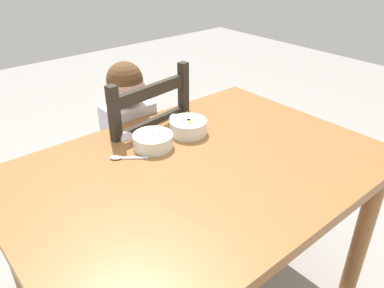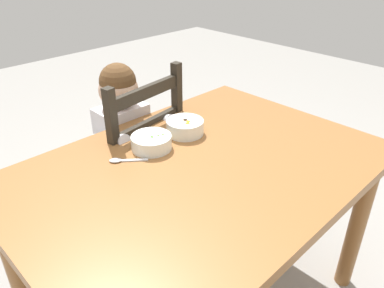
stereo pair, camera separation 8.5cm
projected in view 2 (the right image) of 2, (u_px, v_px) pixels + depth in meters
name	position (u px, v px, depth m)	size (l,w,h in m)	color
dining_table	(201.00, 188.00, 1.36)	(1.30, 0.92, 0.73)	#955F31
dining_chair	(130.00, 168.00, 1.78)	(0.47, 0.47, 0.95)	#29241C
child_figure	(127.00, 136.00, 1.69)	(0.32, 0.31, 0.97)	white
bowl_of_peas	(151.00, 142.00, 1.39)	(0.15, 0.15, 0.05)	white
bowl_of_carrots	(185.00, 127.00, 1.50)	(0.15, 0.15, 0.06)	white
spoon	(121.00, 160.00, 1.33)	(0.12, 0.10, 0.01)	silver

